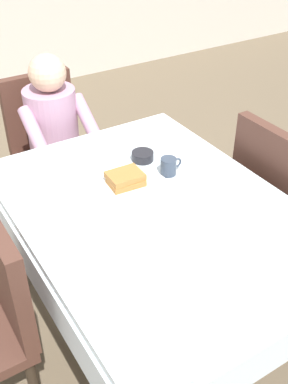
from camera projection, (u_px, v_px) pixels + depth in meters
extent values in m
plane|color=brown|center=(153.00, 320.00, 2.43)|extent=(14.00, 14.00, 0.00)
cube|color=silver|center=(154.00, 210.00, 2.01)|extent=(1.10, 1.50, 0.04)
cube|color=silver|center=(277.00, 353.00, 1.55)|extent=(1.10, 0.01, 0.18)
cube|color=silver|center=(81.00, 156.00, 2.60)|extent=(1.10, 0.01, 0.18)
cube|color=silver|center=(36.00, 277.00, 1.84)|extent=(0.01, 1.50, 0.18)
cube|color=silver|center=(247.00, 192.00, 2.32)|extent=(0.01, 1.50, 0.18)
cylinder|color=brown|center=(12.00, 229.00, 2.49)|extent=(0.07, 0.07, 0.70)
cylinder|color=brown|center=(158.00, 178.00, 2.90)|extent=(0.07, 0.07, 0.70)
cube|color=#4C2D23|center=(56.00, 162.00, 2.91)|extent=(0.44, 0.44, 0.05)
cube|color=#4C2D23|center=(39.00, 111.00, 2.90)|extent=(0.44, 0.06, 0.48)
cylinder|color=#2D2319|center=(97.00, 196.00, 2.99)|extent=(0.04, 0.04, 0.40)
cylinder|color=#2D2319|center=(44.00, 214.00, 2.84)|extent=(0.04, 0.04, 0.40)
cylinder|color=#2D2319|center=(73.00, 171.00, 3.24)|extent=(0.04, 0.04, 0.40)
cylinder|color=#2D2319|center=(24.00, 186.00, 3.09)|extent=(0.04, 0.04, 0.40)
cylinder|color=#B2849E|center=(53.00, 126.00, 2.75)|extent=(0.30, 0.30, 0.46)
sphere|color=#D8AD8C|center=(47.00, 73.00, 2.54)|extent=(0.21, 0.21, 0.21)
cylinder|color=#B2849E|center=(87.00, 118.00, 2.68)|extent=(0.08, 0.29, 0.23)
cylinder|color=#B2849E|center=(34.00, 132.00, 2.54)|extent=(0.08, 0.29, 0.23)
cylinder|color=#383D51|center=(84.00, 199.00, 2.92)|extent=(0.10, 0.10, 0.45)
cylinder|color=#383D51|center=(60.00, 207.00, 2.85)|extent=(0.10, 0.10, 0.45)
cube|color=#4C2D23|center=(286.00, 202.00, 2.56)|extent=(0.44, 0.44, 0.05)
cube|color=#4C2D23|center=(267.00, 172.00, 2.32)|extent=(0.06, 0.44, 0.48)
cylinder|color=#2D2319|center=(279.00, 208.00, 2.89)|extent=(0.04, 0.04, 0.40)
cylinder|color=#2D2319|center=(235.00, 227.00, 2.74)|extent=(0.04, 0.04, 0.40)
cylinder|color=#2D2319|center=(279.00, 263.00, 2.49)|extent=(0.04, 0.04, 0.40)
cube|color=#4C2D23|center=(5.00, 274.00, 1.74)|extent=(0.06, 0.44, 0.48)
cylinder|color=#2D2319|center=(6.00, 328.00, 2.14)|extent=(0.04, 0.04, 0.40)
cylinder|color=white|center=(125.00, 187.00, 2.11)|extent=(0.28, 0.28, 0.02)
cube|color=#A36B33|center=(126.00, 182.00, 2.11)|extent=(0.16, 0.13, 0.03)
cube|color=#A36B33|center=(125.00, 176.00, 2.10)|extent=(0.16, 0.13, 0.03)
cylinder|color=#333D4C|center=(168.00, 166.00, 2.19)|extent=(0.08, 0.08, 0.08)
torus|color=#333D4C|center=(177.00, 163.00, 2.21)|extent=(0.05, 0.01, 0.05)
cylinder|color=black|center=(143.00, 156.00, 2.31)|extent=(0.11, 0.11, 0.04)
cone|color=silver|center=(63.00, 187.00, 2.06)|extent=(0.08, 0.08, 0.07)
cube|color=silver|center=(90.00, 203.00, 2.02)|extent=(0.03, 0.18, 0.00)
cube|color=silver|center=(162.00, 178.00, 2.18)|extent=(0.02, 0.20, 0.00)
cube|color=silver|center=(168.00, 224.00, 1.90)|extent=(0.15, 0.06, 0.00)
cube|color=white|center=(81.00, 219.00, 1.92)|extent=(0.18, 0.13, 0.01)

